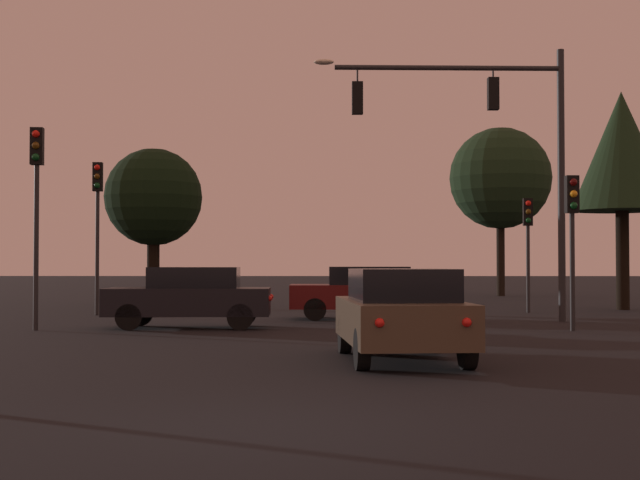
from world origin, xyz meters
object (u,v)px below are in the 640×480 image
(car_nearside_lane, at_px, (401,313))
(traffic_signal_mast_arm, at_px, (492,133))
(car_crossing_left, at_px, (365,292))
(car_crossing_right, at_px, (190,296))
(traffic_light_corner_left, at_px, (572,220))
(traffic_light_far_side, at_px, (528,231))
(tree_center_horizon, at_px, (500,179))
(traffic_light_corner_right, at_px, (37,188))
(traffic_light_median, at_px, (97,208))
(tree_left_far, at_px, (154,198))
(tree_behind_sign, at_px, (622,152))

(car_nearside_lane, bearing_deg, traffic_signal_mast_arm, 71.70)
(car_crossing_left, relative_size, car_crossing_right, 1.04)
(traffic_light_corner_left, xyz_separation_m, traffic_light_far_side, (0.67, 7.94, 0.03))
(traffic_signal_mast_arm, xyz_separation_m, car_crossing_right, (-8.00, -2.54, -4.46))
(tree_center_horizon, bearing_deg, car_crossing_left, -111.78)
(car_nearside_lane, bearing_deg, traffic_light_corner_right, 141.49)
(car_crossing_left, height_order, car_crossing_right, same)
(traffic_light_far_side, relative_size, car_crossing_right, 0.90)
(traffic_light_corner_left, relative_size, car_crossing_left, 0.85)
(traffic_light_corner_left, relative_size, traffic_light_far_side, 0.99)
(traffic_light_far_side, distance_m, tree_center_horizon, 15.55)
(traffic_light_corner_left, xyz_separation_m, traffic_light_corner_right, (-12.90, -0.07, 0.78))
(traffic_light_median, xyz_separation_m, car_crossing_left, (8.27, -1.74, -2.56))
(traffic_light_median, height_order, car_crossing_left, traffic_light_median)
(traffic_light_median, distance_m, tree_center_horizon, 23.15)
(traffic_light_median, xyz_separation_m, tree_center_horizon, (15.69, 16.83, 2.50))
(traffic_light_far_side, xyz_separation_m, tree_left_far, (-13.19, 4.05, 1.41))
(car_crossing_left, distance_m, tree_behind_sign, 11.64)
(traffic_light_median, relative_size, tree_center_horizon, 0.57)
(tree_behind_sign, distance_m, tree_left_far, 17.08)
(car_crossing_right, distance_m, tree_behind_sign, 17.06)
(traffic_signal_mast_arm, xyz_separation_m, traffic_light_corner_left, (1.30, -3.33, -2.60))
(traffic_light_corner_left, xyz_separation_m, tree_behind_sign, (4.37, 9.83, 2.85))
(traffic_light_corner_right, distance_m, traffic_light_median, 6.28)
(car_crossing_left, distance_m, tree_center_horizon, 20.63)
(traffic_light_far_side, distance_m, tree_left_far, 13.87)
(car_crossing_left, bearing_deg, tree_center_horizon, 68.22)
(car_crossing_left, xyz_separation_m, tree_center_horizon, (7.42, 18.57, 5.06))
(car_nearside_lane, height_order, tree_behind_sign, tree_behind_sign)
(traffic_light_corner_left, height_order, traffic_light_median, traffic_light_median)
(traffic_signal_mast_arm, height_order, tree_behind_sign, tree_behind_sign)
(car_nearside_lane, xyz_separation_m, car_crossing_right, (-4.70, 7.46, -0.00))
(traffic_light_median, xyz_separation_m, car_nearside_lane, (8.48, -12.87, -2.56))
(traffic_light_corner_left, bearing_deg, traffic_light_far_side, 85.16)
(traffic_light_corner_left, xyz_separation_m, traffic_light_median, (-13.09, 6.20, 0.70))
(car_crossing_left, distance_m, tree_left_far, 11.25)
(traffic_light_corner_right, relative_size, tree_center_horizon, 0.58)
(car_crossing_left, bearing_deg, traffic_light_median, 168.13)
(traffic_light_corner_right, bearing_deg, car_crossing_left, 29.32)
(traffic_signal_mast_arm, bearing_deg, car_crossing_right, -162.37)
(car_crossing_right, height_order, tree_center_horizon, tree_center_horizon)
(car_crossing_right, bearing_deg, car_crossing_left, 39.33)
(traffic_light_corner_left, bearing_deg, car_nearside_lane, -124.66)
(car_crossing_left, bearing_deg, car_nearside_lane, -88.91)
(traffic_light_far_side, relative_size, tree_left_far, 0.63)
(traffic_light_far_side, height_order, car_crossing_right, traffic_light_far_side)
(tree_left_far, bearing_deg, traffic_light_corner_left, -43.78)
(traffic_signal_mast_arm, distance_m, tree_center_horizon, 20.09)
(traffic_light_far_side, height_order, tree_center_horizon, tree_center_horizon)
(traffic_signal_mast_arm, xyz_separation_m, car_crossing_left, (-3.52, 1.13, -4.46))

